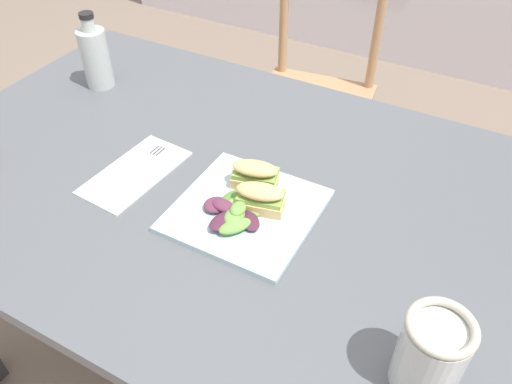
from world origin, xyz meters
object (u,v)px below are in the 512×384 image
fork_on_napkin (140,166)px  bottle_cold_brew (96,60)px  plate_lunch (246,210)px  sandwich_half_back (255,174)px  chair_wooden_far (314,96)px  dining_table (221,219)px  sandwich_half_front (260,197)px  mason_jar_iced_tea (430,356)px

fork_on_napkin → bottle_cold_brew: bearing=143.3°
plate_lunch → fork_on_napkin: plate_lunch is taller
bottle_cold_brew → fork_on_napkin: bearing=-36.7°
plate_lunch → sandwich_half_back: (-0.02, 0.07, 0.03)m
fork_on_napkin → sandwich_half_back: bearing=13.4°
chair_wooden_far → fork_on_napkin: bearing=-91.7°
chair_wooden_far → plate_lunch: 0.98m
dining_table → bottle_cold_brew: 0.53m
chair_wooden_far → sandwich_half_front: (0.26, -0.89, 0.33)m
sandwich_half_back → fork_on_napkin: (-0.24, -0.06, -0.03)m
sandwich_half_back → sandwich_half_front: bearing=-53.4°
fork_on_napkin → bottle_cold_brew: bottle_cold_brew is taller
fork_on_napkin → mason_jar_iced_tea: size_ratio=1.38×
sandwich_half_front → sandwich_half_back: size_ratio=1.00×
fork_on_napkin → bottle_cold_brew: 0.39m
chair_wooden_far → sandwich_half_front: size_ratio=8.74×
chair_wooden_far → bottle_cold_brew: size_ratio=4.54×
bottle_cold_brew → sandwich_half_back: bearing=-17.2°
dining_table → sandwich_half_front: (0.12, -0.05, 0.16)m
dining_table → plate_lunch: bearing=-31.6°
sandwich_half_front → mason_jar_iced_tea: bearing=-28.0°
dining_table → bottle_cold_brew: bottle_cold_brew is taller
mason_jar_iced_tea → bottle_cold_brew: bearing=156.4°
sandwich_half_back → fork_on_napkin: bearing=-166.6°
sandwich_half_back → fork_on_napkin: sandwich_half_back is taller
sandwich_half_front → bottle_cold_brew: bearing=159.2°
sandwich_half_front → bottle_cold_brew: bottle_cold_brew is taller
fork_on_napkin → bottle_cold_brew: size_ratio=0.97×
plate_lunch → fork_on_napkin: 0.26m
dining_table → sandwich_half_back: bearing=3.5°
plate_lunch → bottle_cold_brew: 0.62m
sandwich_half_back → mason_jar_iced_tea: size_ratio=0.74×
plate_lunch → dining_table: bearing=148.4°
fork_on_napkin → chair_wooden_far: bearing=88.3°
sandwich_half_back → mason_jar_iced_tea: 0.47m
dining_table → sandwich_half_front: sandwich_half_front is taller
sandwich_half_front → fork_on_napkin: 0.29m
chair_wooden_far → dining_table: bearing=-81.1°
sandwich_half_front → plate_lunch: bearing=-151.9°
dining_table → sandwich_half_front: size_ratio=13.49×
dining_table → mason_jar_iced_tea: mason_jar_iced_tea is taller
chair_wooden_far → plate_lunch: size_ratio=3.37×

